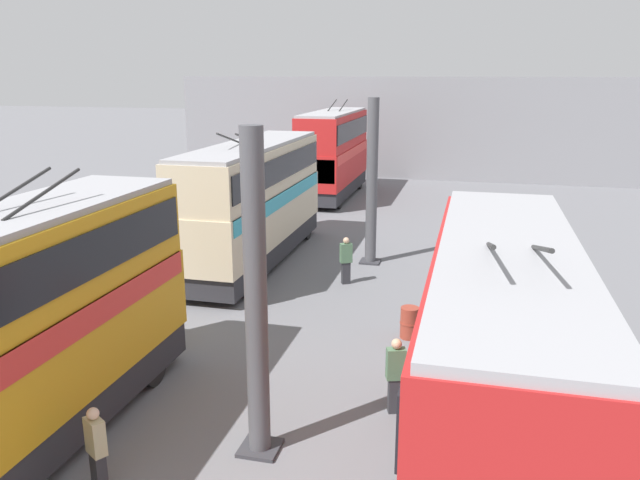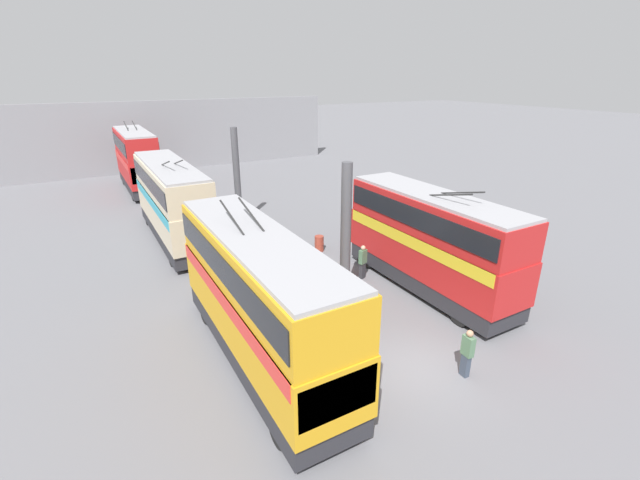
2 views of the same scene
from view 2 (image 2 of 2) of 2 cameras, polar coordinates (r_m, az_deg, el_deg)
name	(u,v)px [view 2 (image 2 of 2)]	position (r m, az deg, el deg)	size (l,w,h in m)	color
ground_plane	(415,367)	(16.25, 12.50, -16.21)	(240.00, 240.00, 0.00)	slate
depot_back_wall	(170,135)	(49.62, -19.36, 13.02)	(0.50, 36.00, 7.18)	gray
support_column_near	(345,243)	(17.89, 3.42, -0.41)	(0.80, 0.80, 6.55)	#4C4C51
support_column_far	(237,179)	(29.54, -11.00, 8.00)	(0.80, 0.80, 6.55)	#4C4C51
bus_left_near	(431,236)	(20.55, 14.54, 0.46)	(9.55, 2.54, 5.34)	black
bus_right_near	(259,292)	(14.85, -8.12, -6.93)	(10.35, 2.54, 5.51)	black
bus_right_mid	(172,198)	(27.51, -19.14, 5.34)	(10.85, 2.54, 5.43)	black
bus_right_far	(137,157)	(41.18, -23.24, 10.12)	(9.36, 2.54, 5.83)	black
person_aisle_foreground	(467,352)	(15.77, 19.04, -13.91)	(0.44, 0.27, 1.82)	#384251
person_aisle_midway	(248,223)	(27.46, -9.56, 2.24)	(0.41, 0.48, 1.74)	#2D2D33
person_by_left_row	(363,261)	(21.66, 5.71, -2.80)	(0.36, 0.48, 1.79)	#2D2D33
person_by_right_row	(318,327)	(16.32, -0.21, -11.57)	(0.43, 0.48, 1.70)	#2D2D33
oil_drum	(319,244)	(25.05, -0.11, -0.47)	(0.56, 0.56, 0.92)	#933828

